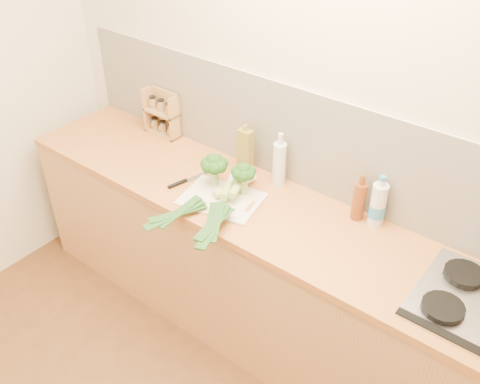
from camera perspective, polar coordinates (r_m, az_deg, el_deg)
name	(u,v)px	position (r m, az deg, el deg)	size (l,w,h in m)	color
room_shell	(314,144)	(2.70, 7.93, 5.10)	(3.50, 3.50, 3.50)	beige
counter	(275,280)	(2.94, 3.79, -9.37)	(3.20, 0.62, 0.90)	tan
chopping_board	(222,199)	(2.73, -1.96, -0.74)	(0.40, 0.29, 0.01)	beige
broccoli_left	(214,164)	(2.76, -2.77, 2.95)	(0.14, 0.15, 0.19)	#93AD65
broccoli_right	(244,173)	(2.70, 0.39, 2.06)	(0.13, 0.13, 0.18)	#93AD65
leek_front	(215,195)	(2.71, -2.70, -0.36)	(0.19, 0.68, 0.04)	white
leek_mid	(222,200)	(2.64, -1.91, -0.90)	(0.30, 0.59, 0.04)	white
leek_back	(232,196)	(2.65, -0.89, -0.39)	(0.28, 0.67, 0.04)	white
chefs_knife	(183,182)	(2.87, -6.11, 1.10)	(0.09, 0.28, 0.02)	silver
spice_rack	(164,115)	(3.31, -8.16, 8.09)	(0.23, 0.09, 0.28)	tan
oil_tin	(245,152)	(2.88, 0.55, 4.34)	(0.08, 0.05, 0.29)	olive
glass_bottle	(279,163)	(2.80, 4.21, 3.07)	(0.07, 0.07, 0.30)	silver
amber_bottle	(359,200)	(2.62, 12.59, -0.87)	(0.06, 0.06, 0.25)	brown
water_bottle	(378,206)	(2.60, 14.47, -1.43)	(0.08, 0.08, 0.25)	silver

